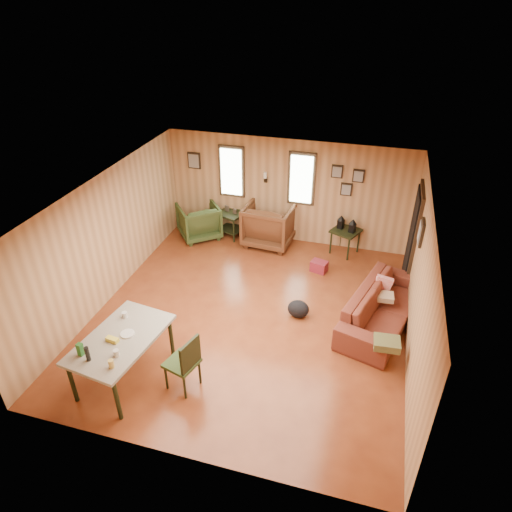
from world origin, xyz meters
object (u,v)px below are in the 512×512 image
at_px(sofa, 384,302).
at_px(end_table, 231,220).
at_px(dining_table, 120,342).
at_px(recliner_brown, 270,222).
at_px(recliner_green, 199,220).
at_px(side_table, 346,229).

relative_size(sofa, end_table, 3.10).
bearing_deg(end_table, dining_table, -91.52).
relative_size(recliner_brown, recliner_green, 1.21).
bearing_deg(sofa, recliner_brown, 66.17).
height_order(sofa, end_table, sofa).
distance_m(recliner_brown, side_table, 1.72).
bearing_deg(dining_table, recliner_brown, 84.79).
relative_size(sofa, recliner_brown, 2.14).
xyz_separation_m(end_table, side_table, (2.67, -0.06, 0.18)).
distance_m(recliner_green, side_table, 3.40).
xyz_separation_m(recliner_green, end_table, (0.72, 0.25, -0.03)).
height_order(recliner_green, end_table, recliner_green).
height_order(recliner_brown, dining_table, recliner_brown).
bearing_deg(dining_table, sofa, 41.07).
bearing_deg(sofa, recliner_green, 80.62).
bearing_deg(recliner_green, sofa, 115.03).
distance_m(sofa, side_table, 2.44).
bearing_deg(end_table, side_table, -1.37).
relative_size(recliner_brown, dining_table, 0.65).
bearing_deg(end_table, sofa, -32.89).
bearing_deg(side_table, sofa, -67.86).
distance_m(sofa, dining_table, 4.45).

